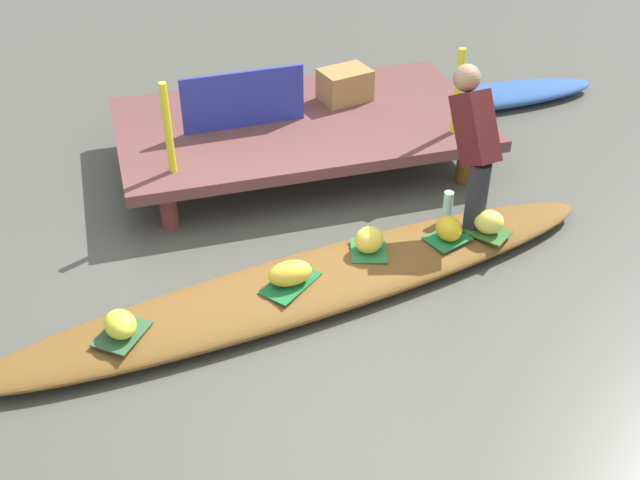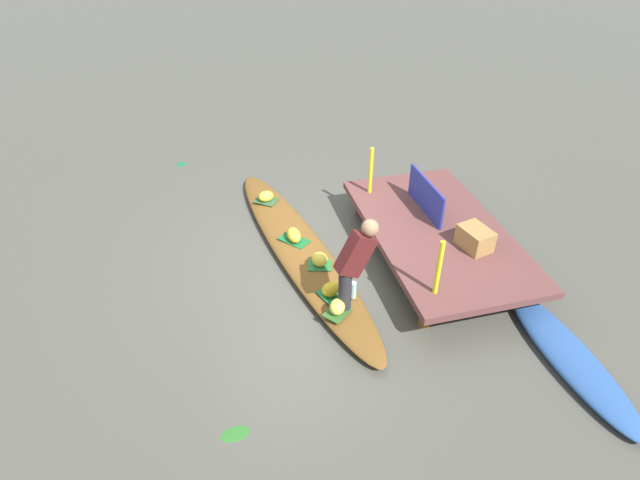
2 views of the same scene
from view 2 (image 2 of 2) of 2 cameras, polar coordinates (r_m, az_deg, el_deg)
The scene contains 22 objects.
canal_water at distance 7.58m, azimuth -2.05°, elevation -1.73°, with size 40.00×40.00×0.00m, color #4B4B43.
dock_platform at distance 7.57m, azimuth 12.57°, elevation 0.77°, with size 3.20×1.80×0.43m.
vendor_boat at distance 7.52m, azimuth -2.07°, elevation -1.19°, with size 4.71×0.72×0.18m, color brown.
moored_boat at distance 6.69m, azimuth 25.35°, elevation -11.32°, with size 2.27×0.53×0.17m, color #2A4F90.
leaf_mat_0 at distance 6.43m, azimuth 1.86°, elevation -7.82°, with size 0.31×0.24×0.01m, color #2E5D25.
banana_bunch_0 at distance 6.36m, azimuth 1.87°, elevation -7.22°, with size 0.22×0.19×0.18m, color #EAD753.
leaf_mat_1 at distance 8.50m, azimuth -5.81°, elevation 4.26°, with size 0.34×0.25×0.01m, color #2E5432.
banana_bunch_1 at distance 8.46m, azimuth -5.84°, elevation 4.71°, with size 0.24×0.20×0.16m, color yellow.
leaf_mat_2 at distance 7.58m, azimuth -2.82°, elevation 0.01°, with size 0.43×0.24×0.01m, color #196430.
banana_bunch_2 at distance 7.53m, azimuth -2.84°, elevation 0.54°, with size 0.31×0.18×0.18m, color yellow.
leaf_mat_3 at distance 6.66m, azimuth 1.12°, elevation -5.94°, with size 0.31×0.24×0.01m, color #1C6E35.
banana_bunch_3 at distance 6.60m, azimuth 1.13°, elevation -5.35°, with size 0.22×0.18×0.18m, color gold.
leaf_mat_4 at distance 7.12m, azimuth -0.03°, elevation -2.69°, with size 0.31×0.26×0.01m, color #267037.
banana_bunch_4 at distance 7.06m, azimuth -0.03°, elevation -2.09°, with size 0.22×0.20×0.19m, color yellow.
vendor_person at distance 6.10m, azimuth 3.76°, elevation -2.26°, with size 0.26×0.52×1.20m.
water_bottle at distance 6.57m, azimuth 3.60°, elevation -5.41°, with size 0.08×0.08×0.23m, color #A6D9D3.
market_banner at distance 7.77m, azimuth 11.32°, elevation 4.70°, with size 1.06×0.03×0.50m, color navy.
railing_post_west at distance 8.06m, azimuth 5.50°, elevation 7.45°, with size 0.06×0.06×0.75m, color yellow.
railing_post_east at distance 6.23m, azimuth 12.68°, elevation -2.95°, with size 0.06×0.06×0.75m, color yellow.
produce_crate at distance 7.23m, azimuth 16.37°, elevation 0.19°, with size 0.44×0.32×0.29m, color olive.
drifting_plant_0 at distance 5.64m, azimuth -9.13°, elevation -19.93°, with size 0.30×0.18×0.01m, color #2B6A27.
drifting_plant_1 at distance 10.25m, azimuth -14.70°, elevation 7.92°, with size 0.20×0.19×0.01m, color #1D683B.
Camera 2 is at (5.87, -1.24, 4.63)m, focal length 29.69 mm.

